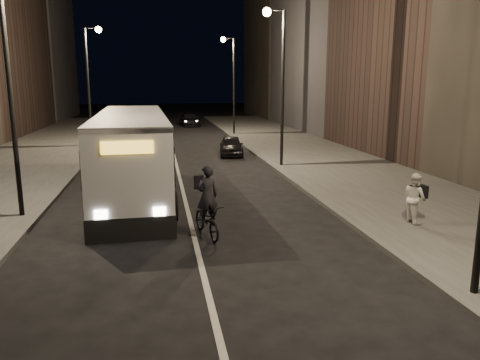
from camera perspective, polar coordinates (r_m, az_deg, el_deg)
name	(u,v)px	position (r m, az deg, el deg)	size (l,w,h in m)	color
ground	(197,250)	(13.17, -5.21, -8.53)	(180.00, 180.00, 0.00)	black
sidewalk_right	(320,159)	(28.32, 9.69, 2.56)	(7.00, 70.00, 0.16)	#363734
sidewalk_left	(16,168)	(27.73, -25.60, 1.36)	(7.00, 70.00, 0.16)	#363734
building_row_right	(354,11)	(43.68, 13.77, 19.35)	(8.00, 61.00, 21.00)	black
streetlight_right_mid	(278,67)	(25.12, 4.67, 13.62)	(1.20, 0.44, 8.12)	black
streetlight_right_far	(231,72)	(40.80, -1.13, 12.97)	(1.20, 0.44, 8.12)	black
streetlight_left_near	(15,57)	(16.90, -25.69, 13.39)	(1.20, 0.44, 8.12)	black
streetlight_left_far	(91,70)	(34.59, -17.67, 12.63)	(1.20, 0.44, 8.12)	black
city_bus	(132,150)	(19.74, -12.98, 3.53)	(3.23, 12.48, 3.34)	silver
cyclist_on_bicycle	(207,213)	(14.05, -4.04, -4.01)	(1.12, 2.03, 2.22)	black
pedestrian_woman	(415,198)	(15.87, 20.55, -2.05)	(0.78, 0.61, 1.61)	beige
car_near	(231,146)	(29.75, -1.07, 4.21)	(1.44, 3.58, 1.22)	black
car_mid	(122,134)	(35.92, -14.20, 5.46)	(1.67, 4.80, 1.58)	#313133
car_far	(190,120)	(50.27, -6.14, 7.34)	(1.85, 4.55, 1.32)	black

